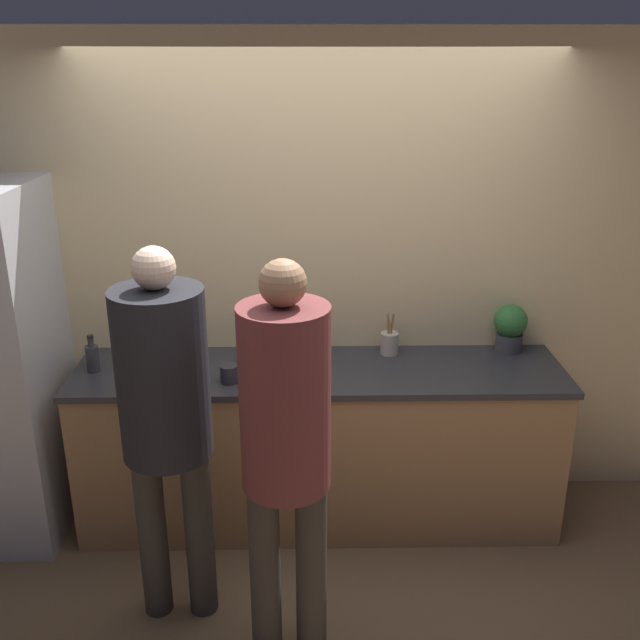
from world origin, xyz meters
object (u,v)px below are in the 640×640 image
fruit_bowl (272,357)px  potted_plant (510,326)px  bottle_dark (92,357)px  utensil_crock (389,342)px  cup_black (229,374)px  person_left (165,404)px  person_center (286,436)px  bottle_green (309,340)px

fruit_bowl → potted_plant: size_ratio=1.18×
bottle_dark → potted_plant: size_ratio=0.75×
utensil_crock → cup_black: utensil_crock is taller
cup_black → potted_plant: potted_plant is taller
utensil_crock → bottle_dark: (-1.57, -0.20, 0.01)m
fruit_bowl → bottle_dark: 0.93m
utensil_crock → cup_black: size_ratio=2.64×
person_left → person_center: (0.52, -0.26, -0.01)m
person_left → person_center: 0.58m
bottle_dark → utensil_crock: bearing=7.4°
potted_plant → person_left: bearing=-151.1°
person_left → utensil_crock: (1.05, 0.92, -0.10)m
person_center → potted_plant: bearing=45.1°
fruit_bowl → cup_black: (-0.20, -0.21, 0.00)m
bottle_dark → potted_plant: potted_plant is taller
person_left → bottle_green: size_ratio=7.28×
bottle_green → utensil_crock: bearing=4.2°
bottle_green → person_center: bearing=-94.8°
cup_black → person_left: bearing=-110.0°
bottle_green → potted_plant: potted_plant is taller
person_center → cup_black: size_ratio=19.58×
person_left → person_center: person_center is taller
bottle_dark → cup_black: size_ratio=2.20×
person_center → potted_plant: 1.71m
person_left → bottle_dark: (-0.51, 0.71, -0.09)m
person_left → bottle_dark: bearing=125.8°
person_left → fruit_bowl: 0.89m
person_center → cup_black: person_center is taller
bottle_green → potted_plant: (1.11, 0.07, 0.05)m
potted_plant → cup_black: bearing=-165.9°
person_left → utensil_crock: person_left is taller
utensil_crock → potted_plant: (0.67, 0.03, 0.08)m
bottle_green → bottle_dark: 1.14m
bottle_dark → potted_plant: 2.25m
fruit_bowl → cup_black: fruit_bowl is taller
person_left → potted_plant: 1.97m
fruit_bowl → person_left: bearing=-117.9°
cup_black → person_center: bearing=-69.6°
cup_black → potted_plant: bearing=14.1°
utensil_crock → bottle_green: bottle_green is taller
person_center → bottle_green: 1.15m
person_left → potted_plant: size_ratio=6.57×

